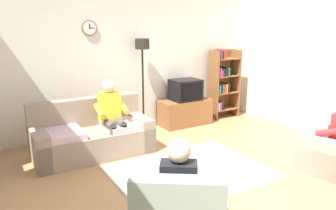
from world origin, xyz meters
TOP-DOWN VIEW (x-y plane):
  - ground_plane at (0.00, 0.00)m, footprint 12.00×12.00m
  - back_wall_assembly at (-0.00, 2.66)m, footprint 6.20×0.17m
  - couch at (-1.27, 1.64)m, footprint 1.90×0.89m
  - tv_stand at (0.97, 2.25)m, footprint 1.10×0.56m
  - tv at (0.97, 2.23)m, footprint 0.60×0.49m
  - bookshelf at (2.04, 2.32)m, footprint 0.68×0.36m
  - floor_lamp at (0.03, 2.35)m, footprint 0.28×0.28m
  - area_rug at (-0.26, 0.23)m, footprint 2.20×1.70m
  - person_on_couch at (-0.95, 1.53)m, footprint 0.51×0.54m
  - person_in_left_armchair at (-1.26, -1.02)m, footprint 0.61×0.64m
  - person_in_right_armchair at (1.57, -0.77)m, footprint 0.56×0.59m

SIDE VIEW (x-z plane):
  - ground_plane at x=0.00m, z-range 0.00..0.00m
  - area_rug at x=-0.26m, z-range 0.00..0.01m
  - tv_stand at x=0.97m, z-range 0.00..0.55m
  - couch at x=-1.27m, z-range -0.14..0.76m
  - person_in_left_armchair at x=-1.26m, z-range 0.04..1.16m
  - person_in_right_armchair at x=1.57m, z-range 0.04..1.16m
  - person_on_couch at x=-0.95m, z-range 0.08..1.32m
  - tv at x=0.97m, z-range 0.55..0.99m
  - bookshelf at x=2.04m, z-range 0.02..1.60m
  - back_wall_assembly at x=0.00m, z-range 0.00..2.70m
  - floor_lamp at x=0.03m, z-range 0.53..2.38m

